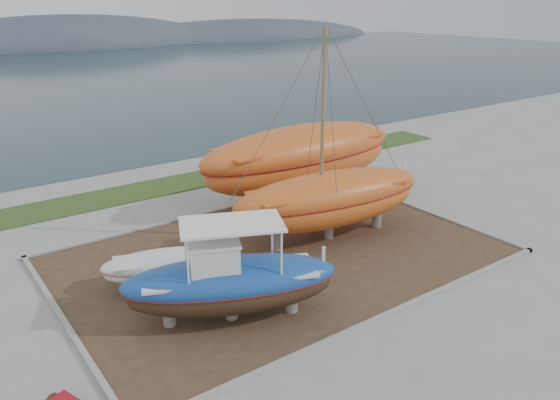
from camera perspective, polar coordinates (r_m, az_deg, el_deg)
ground at (r=21.04m, az=6.51°, el=-9.70°), size 140.00×140.00×0.00m
dirt_patch at (r=23.76m, az=0.03°, el=-5.77°), size 18.00×12.00×0.06m
curb_frame at (r=23.74m, az=0.03°, el=-5.68°), size 18.60×12.60×0.15m
grass_strip at (r=33.09m, az=-11.70°, el=1.49°), size 44.00×3.00×0.08m
blue_caique at (r=18.58m, az=-5.21°, el=-7.51°), size 7.65×5.07×3.54m
white_dinghy at (r=21.52m, az=-12.14°, el=-7.07°), size 4.90×3.10×1.38m
orange_sailboat at (r=23.94m, az=5.44°, el=6.44°), size 9.85×4.10×9.43m
orange_bare_hull at (r=29.45m, az=2.24°, el=3.72°), size 12.29×3.76×4.02m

